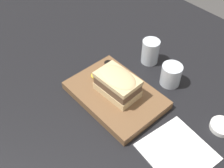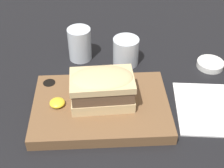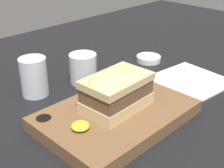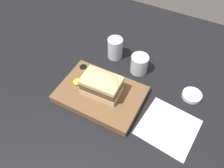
{
  "view_description": "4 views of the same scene",
  "coord_description": "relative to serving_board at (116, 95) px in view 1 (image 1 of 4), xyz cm",
  "views": [
    {
      "loc": [
        38.6,
        -44.77,
        71.08
      ],
      "look_at": [
        -6.06,
        -5.06,
        8.97
      ],
      "focal_mm": 45.0,
      "sensor_mm": 36.0,
      "label": 1
    },
    {
      "loc": [
        -5.79,
        -54.3,
        52.43
      ],
      "look_at": [
        -3.03,
        -1.96,
        8.43
      ],
      "focal_mm": 50.0,
      "sensor_mm": 36.0,
      "label": 2
    },
    {
      "loc": [
        -44.28,
        -40.89,
        36.92
      ],
      "look_at": [
        -3.72,
        -0.75,
        8.57
      ],
      "focal_mm": 50.0,
      "sensor_mm": 36.0,
      "label": 3
    },
    {
      "loc": [
        20.23,
        -43.85,
        67.4
      ],
      "look_at": [
        -2.31,
        -1.21,
        8.17
      ],
      "focal_mm": 35.0,
      "sensor_mm": 36.0,
      "label": 4
    }
  ],
  "objects": [
    {
      "name": "napkin",
      "position": [
        26.24,
        -0.69,
        -1.17
      ],
      "size": [
        19.45,
        18.91,
        0.4
      ],
      "rotation": [
        0.0,
        0.0,
        -0.11
      ],
      "color": "white",
      "rests_on": "dining_table"
    },
    {
      "name": "water_glass",
      "position": [
        -5.06,
        21.42,
        2.57
      ],
      "size": [
        6.25,
        6.25,
        9.07
      ],
      "color": "silver",
      "rests_on": "dining_table"
    },
    {
      "name": "wine_glass",
      "position": [
        7.23,
        18.44,
        2.14
      ],
      "size": [
        6.88,
        6.88,
        7.46
      ],
      "color": "silver",
      "rests_on": "dining_table"
    },
    {
      "name": "dining_table",
      "position": [
        5.7,
        3.84,
        -2.37
      ],
      "size": [
        197.93,
        125.02,
        2.0
      ],
      "color": "black",
      "rests_on": "ground"
    },
    {
      "name": "mustard_dollop",
      "position": [
        -9.48,
        -0.27,
        2.04
      ],
      "size": [
        3.38,
        3.38,
        1.35
      ],
      "color": "yellow",
      "rests_on": "serving_board"
    },
    {
      "name": "sandwich",
      "position": [
        0.47,
        0.29,
        5.6
      ],
      "size": [
        13.86,
        9.13,
        7.88
      ],
      "rotation": [
        0.0,
        0.0,
        0.04
      ],
      "color": "#DBBC84",
      "rests_on": "serving_board"
    },
    {
      "name": "condiment_dish",
      "position": [
        29.77,
        15.44,
        -0.57
      ],
      "size": [
        7.09,
        7.09,
        1.6
      ],
      "color": "white",
      "rests_on": "dining_table"
    },
    {
      "name": "serving_board",
      "position": [
        0.0,
        0.0,
        0.0
      ],
      "size": [
        30.2,
        20.93,
        2.8
      ],
      "color": "brown",
      "rests_on": "dining_table"
    }
  ]
}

